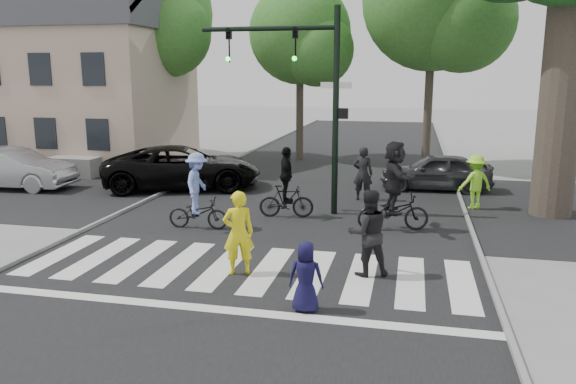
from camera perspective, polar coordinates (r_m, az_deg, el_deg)
name	(u,v)px	position (r m, az deg, el deg)	size (l,w,h in m)	color
ground	(231,285)	(11.39, -5.84, -9.37)	(120.00, 120.00, 0.00)	gray
road_stem	(286,222)	(15.97, -0.19, -3.02)	(10.00, 70.00, 0.01)	black
road_cross	(306,199)	(18.83, 1.84, -0.71)	(70.00, 10.00, 0.01)	black
curb_left	(124,211)	(17.74, -16.31, -1.84)	(0.10, 70.00, 0.10)	gray
curb_right	(472,231)	(15.68, 18.16, -3.75)	(0.10, 70.00, 0.10)	gray
crosswalk	(241,273)	(11.97, -4.83, -8.23)	(10.00, 3.85, 0.01)	silver
traffic_signal	(307,82)	(16.54, 1.96, 11.15)	(4.45, 0.29, 6.00)	black
bg_tree_0	(68,33)	(31.26, -21.46, 14.84)	(5.46, 5.20, 8.97)	brown
bg_tree_1	(155,19)	(28.37, -13.32, 16.74)	(6.09, 5.80, 9.80)	brown
bg_tree_2	(304,38)	(27.21, 1.68, 15.42)	(5.04, 4.80, 8.40)	brown
bg_tree_3	(441,5)	(25.49, 15.27, 17.88)	(6.30, 6.00, 10.20)	brown
house	(89,81)	(28.28, -19.57, 10.60)	(8.40, 8.10, 8.82)	beige
pedestrian_woman	(238,233)	(11.70, -5.06, -4.15)	(0.65, 0.43, 1.79)	yellow
pedestrian_child	(306,277)	(9.94, 1.82, -8.61)	(0.62, 0.41, 1.27)	#131037
pedestrian_adult	(368,233)	(11.70, 8.12, -4.13)	(0.89, 0.69, 1.83)	black
cyclist_left	(197,196)	(15.27, -9.18, -0.41)	(1.67, 1.10, 2.08)	black
cyclist_mid	(286,189)	(16.30, -0.18, 0.34)	(1.64, 1.02, 2.07)	black
cyclist_right	(394,191)	(15.15, 10.71, 0.11)	(2.00, 1.86, 2.41)	black
car_suv	(183,167)	(20.79, -10.64, 2.48)	(2.60, 5.64, 1.57)	black
car_silver	(11,169)	(22.75, -26.31, 2.15)	(1.58, 4.53, 1.49)	#A5A6AA
car_grey	(436,172)	(20.89, 14.78, 2.01)	(1.58, 3.93, 1.34)	#2F3033
bystander_hivis	(475,182)	(18.28, 18.48, 0.97)	(1.09, 0.63, 1.69)	#9BFF2E
bystander_dark	(363,174)	(18.66, 7.61, 1.87)	(0.66, 0.43, 1.80)	black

